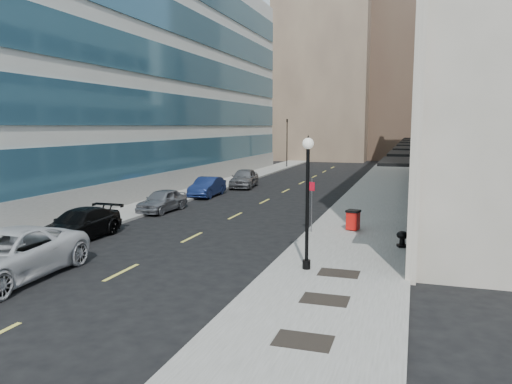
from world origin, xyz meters
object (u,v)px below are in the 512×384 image
Objects in this scene: traffic_signal at (287,122)px; car_grey_sedan at (244,178)px; car_white_van at (6,256)px; car_black_pickup at (79,225)px; car_silver_sedan at (162,200)px; sign_post at (312,198)px; lamppost at (307,191)px; car_blue_sedan at (207,187)px; trash_bin at (353,219)px; urn_planter at (402,237)px.

traffic_signal is 21.62m from car_grey_sedan.
car_white_van reaches higher than car_black_pickup.
car_silver_sedan is 1.57× the size of sign_post.
lamppost reaches higher than car_grey_sedan.
car_blue_sedan is 6.06m from car_grey_sedan.
car_blue_sedan is 14.76m from sign_post.
sign_post is at bearing -138.37° from trash_bin.
traffic_signal is 10.11× the size of urn_planter.
sign_post is (10.10, -10.71, 1.09)m from car_blue_sedan.
trash_bin is at bearing 130.10° from urn_planter.
traffic_signal is 42.30m from car_black_pickup.
car_blue_sedan is at bearing 153.80° from trash_bin.
traffic_signal is at bearing 87.29° from car_grey_sedan.
car_blue_sedan is (0.00, 15.00, 0.01)m from car_black_pickup.
traffic_signal is 2.67× the size of sign_post.
car_white_van is at bearing -146.53° from urn_planter.
car_black_pickup is at bearing -92.41° from car_blue_sedan.
traffic_signal is 1.71× the size of car_silver_sedan.
car_silver_sedan is 12.28m from trash_bin.
car_white_van is 10.62m from lamppost.
trash_bin is (11.98, -9.67, -0.03)m from car_blue_sedan.
traffic_signal is 1.43× the size of car_black_pickup.
sign_post is 3.78× the size of urn_planter.
car_black_pickup is at bearing 169.88° from lamppost.
car_silver_sedan is 0.86× the size of car_grey_sedan.
trash_bin is (11.98, 5.33, -0.02)m from car_black_pickup.
car_black_pickup is 1.02× the size of car_grey_sedan.
car_black_pickup is at bearing -89.05° from traffic_signal.
urn_planter is (15.10, -39.55, -5.15)m from traffic_signal.
sign_post is at bearing 47.48° from car_white_van.
car_grey_sedan is 4.76× the size of trash_bin.
car_blue_sedan is 0.91× the size of lamppost.
car_grey_sedan is at bearing 138.39° from sign_post.
car_silver_sedan reaches higher than urn_planter.
car_black_pickup is 4.87× the size of trash_bin.
car_grey_sedan is 22.97m from urn_planter.
car_white_van is at bearing -80.69° from car_silver_sedan.
car_silver_sedan is 7.00m from car_blue_sedan.
car_white_van reaches higher than urn_planter.
car_black_pickup is at bearing -99.30° from car_grey_sedan.
urn_planter is at bearing 30.49° from car_white_van.
car_silver_sedan is 5.92× the size of urn_planter.
car_silver_sedan is 13.03m from car_grey_sedan.
lamppost is at bearing -125.70° from urn_planter.
traffic_signal is 34.38m from car_silver_sedan.
car_black_pickup is 1.20× the size of car_silver_sedan.
car_grey_sedan is at bearing 138.08° from trash_bin.
sign_post reaches higher than car_white_van.
car_blue_sedan is at bearing 138.93° from urn_planter.
car_silver_sedan is at bearing 90.54° from car_black_pickup.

